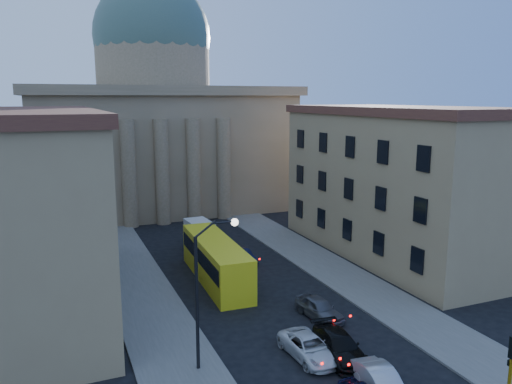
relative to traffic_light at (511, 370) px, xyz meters
The scene contains 14 objects.
sidewalk_left 24.43m from the traffic_light, 124.61° to the left, with size 5.00×60.00×0.15m, color #5D5B55.
sidewalk_right 20.41m from the traffic_light, 80.91° to the left, with size 5.00×60.00×0.15m, color #5D5B55.
church 58.46m from the traffic_light, 95.27° to the left, with size 68.02×28.76×36.60m.
building_left 33.12m from the traffic_light, 132.90° to the left, with size 11.60×26.60×14.70m.
building_right 27.13m from the traffic_light, 64.01° to the left, with size 11.60×26.60×14.70m.
traffic_light is the anchor object (origin of this frame).
street_lamp 16.06m from the traffic_light, 140.82° to the left, with size 2.62×0.44×8.83m.
car_right_near 6.29m from the traffic_light, 138.53° to the left, with size 1.51×4.33×1.43m, color #A7ABAF.
car_left_mid 10.96m from the traffic_light, 125.05° to the left, with size 2.21×4.79×1.33m, color silver.
car_right_mid 9.49m from the traffic_light, 118.90° to the left, with size 2.09×5.13×1.49m, color black.
car_right_far 13.87m from the traffic_light, 102.12° to the left, with size 1.76×4.37×1.49m, color #4E4E53.
car_right_distant 27.24m from the traffic_light, 97.53° to the left, with size 1.38×3.96×1.30m, color black.
city_bus 24.52m from the traffic_light, 107.55° to the left, with size 3.37×12.74×3.56m.
box_truck 32.49m from the traffic_light, 100.84° to the left, with size 2.51×5.61×3.01m.
Camera 1 is at (-14.52, -17.68, 15.49)m, focal length 35.00 mm.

